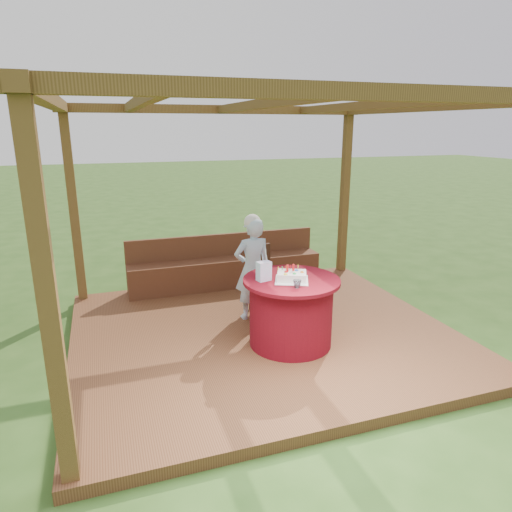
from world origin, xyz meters
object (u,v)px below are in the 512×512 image
at_px(bench, 226,269).
at_px(elderly_woman, 252,267).
at_px(table, 291,311).
at_px(gift_bag, 264,271).
at_px(birthday_cake, 292,276).
at_px(drinking_glass, 297,284).
at_px(chair, 264,275).

relative_size(bench, elderly_woman, 2.18).
distance_m(table, gift_bag, 0.59).
height_order(birthday_cake, gift_bag, gift_bag).
relative_size(bench, birthday_cake, 6.35).
bearing_deg(bench, gift_bag, -93.54).
xyz_separation_m(table, birthday_cake, (-0.02, -0.05, 0.44)).
height_order(elderly_woman, drinking_glass, elderly_woman).
distance_m(bench, drinking_glass, 2.52).
distance_m(chair, elderly_woman, 0.41).
bearing_deg(table, bench, 94.75).
bearing_deg(birthday_cake, bench, 94.18).
height_order(table, elderly_woman, elderly_woman).
height_order(bench, chair, chair).
bearing_deg(chair, elderly_woman, -135.21).
bearing_deg(gift_bag, chair, 56.63).
bearing_deg(table, gift_bag, 170.81).
bearing_deg(chair, gift_bag, -110.02).
bearing_deg(bench, table, -85.25).
xyz_separation_m(chair, elderly_woman, (-0.25, -0.24, 0.21)).
height_order(table, gift_bag, gift_bag).
distance_m(bench, table, 2.18).
xyz_separation_m(bench, table, (0.18, -2.17, 0.14)).
distance_m(chair, drinking_glass, 1.43).
xyz_separation_m(chair, birthday_cake, (-0.09, -1.14, 0.36)).
bearing_deg(birthday_cake, elderly_woman, 99.97).
xyz_separation_m(bench, drinking_glass, (0.12, -2.45, 0.56)).
bearing_deg(elderly_woman, gift_bag, -99.54).
relative_size(bench, table, 2.76).
xyz_separation_m(table, drinking_glass, (-0.06, -0.28, 0.43)).
distance_m(elderly_woman, drinking_glass, 1.15).
xyz_separation_m(birthday_cake, drinking_glass, (-0.04, -0.24, -0.01)).
bearing_deg(bench, chair, -76.84).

